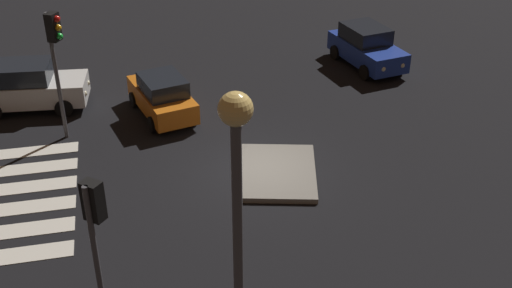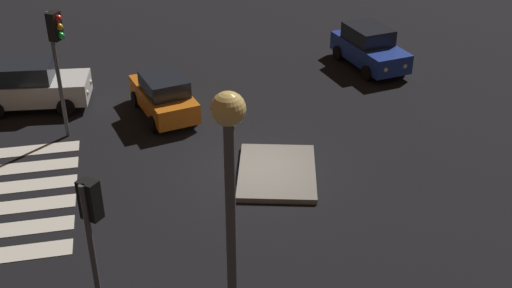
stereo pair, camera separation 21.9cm
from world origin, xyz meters
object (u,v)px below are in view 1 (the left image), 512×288
at_px(traffic_light_east, 95,218).
at_px(traffic_light_south, 55,46).
at_px(traffic_island, 277,172).
at_px(car_orange, 162,96).
at_px(street_lamp, 237,214).
at_px(car_white, 29,86).
at_px(car_blue, 367,47).

bearing_deg(traffic_light_east, traffic_light_south, 48.43).
distance_m(traffic_island, car_orange, 6.10).
bearing_deg(street_lamp, traffic_light_south, -163.26).
xyz_separation_m(traffic_island, car_white, (-6.88, -8.26, 0.83)).
height_order(car_white, car_blue, car_white).
bearing_deg(traffic_light_south, traffic_island, -0.26).
xyz_separation_m(car_orange, street_lamp, (13.67, 0.31, 4.13)).
xyz_separation_m(traffic_island, street_lamp, (8.55, -2.94, 4.86)).
height_order(traffic_island, car_orange, car_orange).
xyz_separation_m(traffic_light_east, street_lamp, (3.33, 2.59, 2.07)).
bearing_deg(traffic_island, car_white, -129.80).
bearing_deg(car_blue, traffic_light_east, -52.64).
relative_size(car_white, car_orange, 1.10).
bearing_deg(traffic_light_south, car_white, 149.22).
bearing_deg(car_orange, traffic_light_east, 153.62).
relative_size(car_blue, traffic_light_south, 0.93).
height_order(traffic_island, traffic_light_east, traffic_light_east).
bearing_deg(street_lamp, car_blue, 151.27).
relative_size(traffic_light_east, traffic_light_south, 0.81).
bearing_deg(car_blue, traffic_light_south, -83.95).
relative_size(car_white, traffic_light_south, 0.95).
distance_m(traffic_light_south, street_lamp, 13.24).
distance_m(car_white, traffic_light_east, 12.56).
bearing_deg(car_white, car_blue, 10.60).
xyz_separation_m(car_blue, car_orange, (2.97, -9.43, -0.07)).
bearing_deg(car_orange, traffic_light_south, 93.01).
bearing_deg(street_lamp, traffic_island, 161.04).
xyz_separation_m(car_white, car_orange, (1.76, 5.01, -0.11)).
bearing_deg(traffic_light_east, car_orange, 28.61).
height_order(car_white, car_orange, car_white).
distance_m(traffic_island, traffic_light_south, 8.58).
xyz_separation_m(car_blue, street_lamp, (16.64, -9.12, 4.06)).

